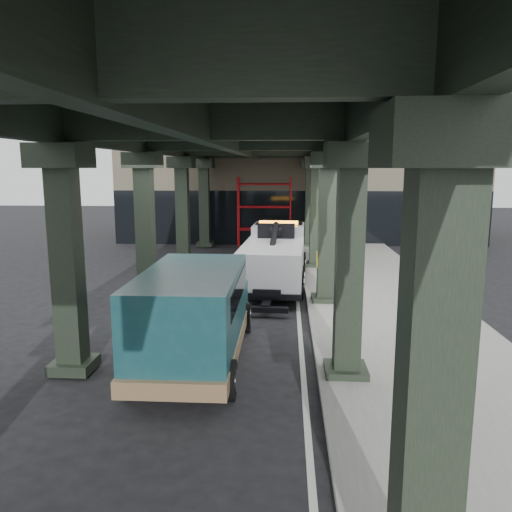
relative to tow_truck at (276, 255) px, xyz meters
The scene contains 8 objects.
ground 4.99m from the tow_truck, 100.48° to the right, with size 90.00×90.00×0.00m, color black.
sidewalk 4.69m from the tow_truck, 37.34° to the right, with size 5.00×40.00×0.15m, color gray.
lane_stripe 3.12m from the tow_truck, 73.48° to the right, with size 0.12×38.00×0.01m, color silver.
viaduct 5.23m from the tow_truck, 114.88° to the right, with size 7.40×32.00×6.40m.
building 15.53m from the tow_truck, 85.80° to the left, with size 22.00×10.00×8.00m, color #C6B793.
scaffolding 9.96m from the tow_truck, 95.09° to the left, with size 3.08×0.88×4.00m.
tow_truck is the anchor object (origin of this frame).
towed_van 8.26m from the tow_truck, 101.65° to the right, with size 2.29×5.63×2.28m.
Camera 1 is at (1.30, -14.24, 4.50)m, focal length 35.00 mm.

